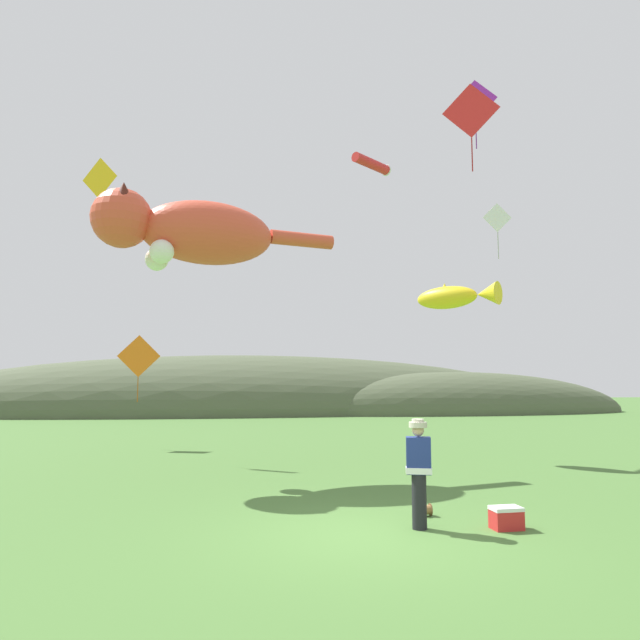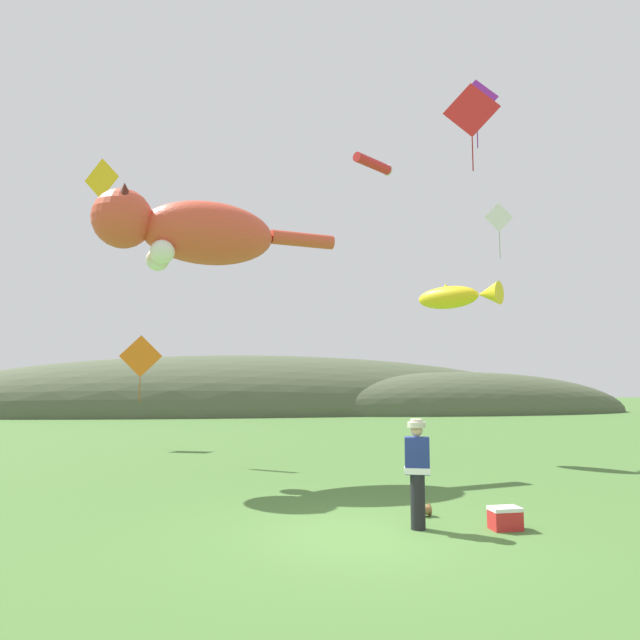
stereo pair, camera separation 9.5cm
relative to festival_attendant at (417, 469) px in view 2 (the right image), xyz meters
The scene contains 13 objects.
ground_plane 1.37m from the festival_attendant, 167.45° to the right, with size 120.00×120.00×0.00m, color #477033.
distant_hill_ridge 33.12m from the festival_attendant, 87.02° to the left, with size 53.39×13.79×8.41m.
festival_attendant is the anchor object (origin of this frame).
kite_spool 1.26m from the festival_attendant, 62.36° to the left, with size 0.16×0.22×0.22m.
picnic_cooler 1.61m from the festival_attendant, 10.93° to the right, with size 0.49×0.33×0.36m.
kite_giant_cat 9.14m from the festival_attendant, 123.53° to the left, with size 6.55×2.60×2.01m.
kite_fish_windsock 9.43m from the festival_attendant, 61.67° to the left, with size 2.33×2.50×0.83m.
kite_tube_streamer 14.14m from the festival_attendant, 78.08° to the left, with size 1.73×1.41×0.44m.
kite_diamond_gold 16.17m from the festival_attendant, 123.07° to the left, with size 1.31×0.76×2.40m.
kite_diamond_white 11.81m from the festival_attendant, 53.80° to the left, with size 0.97×0.13×1.87m.
kite_diamond_red 9.78m from the festival_attendant, 52.73° to the left, with size 1.31×0.66×2.36m.
kite_diamond_orange 14.11m from the festival_attendant, 115.93° to the left, with size 1.54×0.06×2.44m.
kite_diamond_violet 13.02m from the festival_attendant, 56.12° to the left, with size 1.18×0.68×2.25m.
Camera 2 is at (-2.28, -8.94, 2.43)m, focal length 32.00 mm.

